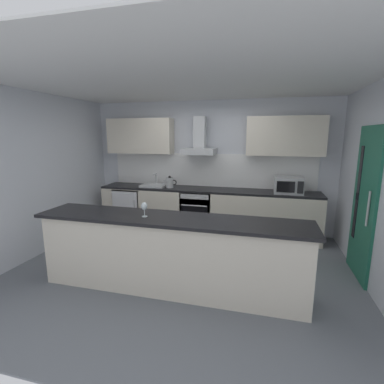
{
  "coord_description": "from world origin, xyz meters",
  "views": [
    {
      "loc": [
        1.1,
        -3.81,
        1.92
      ],
      "look_at": [
        0.0,
        0.38,
        1.05
      ],
      "focal_mm": 26.29,
      "sensor_mm": 36.0,
      "label": 1
    }
  ],
  "objects_px": {
    "kettle": "(170,182)",
    "range_hood": "(200,143)",
    "refrigerator": "(131,208)",
    "sink": "(154,185)",
    "microwave": "(289,185)",
    "oven": "(198,210)",
    "wine_glass": "(144,207)"
  },
  "relations": [
    {
      "from": "kettle",
      "to": "range_hood",
      "type": "relative_size",
      "value": 0.4
    },
    {
      "from": "microwave",
      "to": "sink",
      "type": "height_order",
      "value": "microwave"
    },
    {
      "from": "sink",
      "to": "wine_glass",
      "type": "relative_size",
      "value": 2.81
    },
    {
      "from": "oven",
      "to": "refrigerator",
      "type": "xyz_separation_m",
      "value": [
        -1.45,
        -0.0,
        -0.03
      ]
    },
    {
      "from": "sink",
      "to": "kettle",
      "type": "distance_m",
      "value": 0.36
    },
    {
      "from": "kettle",
      "to": "range_hood",
      "type": "xyz_separation_m",
      "value": [
        0.57,
        0.16,
        0.78
      ]
    },
    {
      "from": "wine_glass",
      "to": "range_hood",
      "type": "bearing_deg",
      "value": 86.55
    },
    {
      "from": "kettle",
      "to": "wine_glass",
      "type": "distance_m",
      "value": 2.21
    },
    {
      "from": "wine_glass",
      "to": "refrigerator",
      "type": "bearing_deg",
      "value": 120.7
    },
    {
      "from": "refrigerator",
      "to": "sink",
      "type": "height_order",
      "value": "sink"
    },
    {
      "from": "kettle",
      "to": "microwave",
      "type": "bearing_deg",
      "value": 0.15
    },
    {
      "from": "refrigerator",
      "to": "kettle",
      "type": "bearing_deg",
      "value": -2.02
    },
    {
      "from": "microwave",
      "to": "sink",
      "type": "bearing_deg",
      "value": 179.14
    },
    {
      "from": "oven",
      "to": "sink",
      "type": "distance_m",
      "value": 1.03
    },
    {
      "from": "refrigerator",
      "to": "sink",
      "type": "distance_m",
      "value": 0.73
    },
    {
      "from": "range_hood",
      "to": "wine_glass",
      "type": "height_order",
      "value": "range_hood"
    },
    {
      "from": "oven",
      "to": "range_hood",
      "type": "relative_size",
      "value": 1.11
    },
    {
      "from": "oven",
      "to": "kettle",
      "type": "xyz_separation_m",
      "value": [
        -0.57,
        -0.03,
        0.55
      ]
    },
    {
      "from": "oven",
      "to": "microwave",
      "type": "distance_m",
      "value": 1.77
    },
    {
      "from": "sink",
      "to": "range_hood",
      "type": "height_order",
      "value": "range_hood"
    },
    {
      "from": "range_hood",
      "to": "microwave",
      "type": "bearing_deg",
      "value": -5.37
    },
    {
      "from": "oven",
      "to": "sink",
      "type": "xyz_separation_m",
      "value": [
        -0.92,
        0.01,
        0.47
      ]
    },
    {
      "from": "kettle",
      "to": "wine_glass",
      "type": "xyz_separation_m",
      "value": [
        0.43,
        -2.17,
        0.07
      ]
    },
    {
      "from": "refrigerator",
      "to": "range_hood",
      "type": "xyz_separation_m",
      "value": [
        1.45,
        0.13,
        1.36
      ]
    },
    {
      "from": "range_hood",
      "to": "oven",
      "type": "bearing_deg",
      "value": -90.0
    },
    {
      "from": "refrigerator",
      "to": "microwave",
      "type": "relative_size",
      "value": 1.7
    },
    {
      "from": "oven",
      "to": "microwave",
      "type": "height_order",
      "value": "microwave"
    },
    {
      "from": "oven",
      "to": "wine_glass",
      "type": "xyz_separation_m",
      "value": [
        -0.14,
        -2.2,
        0.61
      ]
    },
    {
      "from": "microwave",
      "to": "sink",
      "type": "relative_size",
      "value": 1.0
    },
    {
      "from": "sink",
      "to": "range_hood",
      "type": "bearing_deg",
      "value": 7.33
    },
    {
      "from": "sink",
      "to": "wine_glass",
      "type": "height_order",
      "value": "sink"
    },
    {
      "from": "kettle",
      "to": "wine_glass",
      "type": "relative_size",
      "value": 1.62
    }
  ]
}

